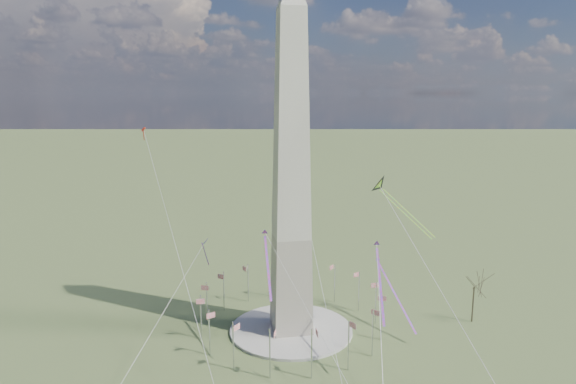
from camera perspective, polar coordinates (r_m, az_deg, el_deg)
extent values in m
plane|color=#505D2E|center=(156.36, 0.34, -15.17)|extent=(2000.00, 2000.00, 0.00)
cylinder|color=#B0A9A1|center=(156.19, 0.34, -15.04)|extent=(36.00, 36.00, 0.80)
cylinder|color=silver|center=(160.23, 9.72, -12.11)|extent=(0.36, 0.36, 13.00)
cube|color=red|center=(159.38, 9.62, -10.18)|extent=(2.40, 0.08, 1.50)
cylinder|color=silver|center=(168.26, 7.89, -10.91)|extent=(0.36, 0.36, 13.00)
cube|color=red|center=(167.29, 7.64, -9.09)|extent=(2.25, 0.99, 1.50)
cylinder|color=silver|center=(174.16, 5.21, -10.08)|extent=(0.36, 0.36, 13.00)
cube|color=red|center=(172.93, 4.86, -8.36)|extent=(1.75, 1.75, 1.50)
cylinder|color=silver|center=(177.29, 2.04, -9.65)|extent=(0.36, 0.36, 13.00)
cube|color=red|center=(175.71, 1.63, -8.00)|extent=(0.99, 2.25, 1.50)
cylinder|color=silver|center=(177.32, -1.28, -9.64)|extent=(0.36, 0.36, 13.00)
cube|color=red|center=(175.33, -1.71, -8.05)|extent=(0.08, 2.40, 1.50)
cylinder|color=silver|center=(174.24, -4.45, -10.05)|extent=(0.36, 0.36, 13.00)
cube|color=red|center=(171.84, -4.86, -8.48)|extent=(0.99, 2.25, 1.50)
cylinder|color=silver|center=(168.38, -7.15, -10.87)|extent=(0.36, 0.36, 13.00)
cube|color=red|center=(165.59, -7.49, -9.30)|extent=(1.75, 1.75, 1.50)
cylinder|color=silver|center=(160.38, -9.00, -12.07)|extent=(0.36, 0.36, 13.00)
cube|color=red|center=(157.27, -9.23, -10.46)|extent=(2.25, 0.99, 1.50)
cylinder|color=silver|center=(151.24, -9.65, -13.56)|extent=(0.36, 0.36, 13.00)
cube|color=red|center=(147.93, -9.70, -11.89)|extent=(2.40, 0.08, 1.50)
cylinder|color=silver|center=(142.25, -8.74, -15.17)|extent=(0.36, 0.36, 13.00)
cube|color=red|center=(138.93, -8.57, -13.41)|extent=(2.25, 0.99, 1.50)
cylinder|color=silver|center=(134.96, -6.10, -16.62)|extent=(0.36, 0.36, 13.00)
cube|color=red|center=(131.84, -5.70, -14.73)|extent=(1.75, 1.75, 1.50)
cylinder|color=silver|center=(130.83, -2.03, -17.50)|extent=(0.36, 0.36, 13.00)
cube|color=red|center=(128.11, -1.46, -15.48)|extent=(0.99, 2.25, 1.50)
cylinder|color=silver|center=(130.79, 2.63, -17.52)|extent=(0.36, 0.36, 13.00)
cube|color=red|center=(128.63, 3.24, -15.38)|extent=(0.08, 2.40, 1.50)
cylinder|color=silver|center=(134.86, 6.73, -16.65)|extent=(0.36, 0.36, 13.00)
cube|color=red|center=(133.26, 7.22, -14.48)|extent=(0.99, 2.25, 1.50)
cylinder|color=silver|center=(142.11, 9.39, -15.22)|extent=(0.36, 0.36, 13.00)
cube|color=red|center=(140.96, 9.69, -13.08)|extent=(1.75, 1.75, 1.50)
cylinder|color=silver|center=(151.08, 10.34, -13.61)|extent=(0.36, 0.36, 13.00)
cube|color=red|center=(150.18, 10.43, -11.56)|extent=(2.25, 0.99, 1.50)
cylinder|color=#433A29|center=(169.37, 19.86, -11.66)|extent=(0.44, 0.44, 11.21)
cube|color=#DBB40B|center=(159.45, 13.24, -2.24)|extent=(11.73, 13.97, 12.49)
cube|color=#DBB40B|center=(157.46, 12.87, -2.39)|extent=(11.73, 13.97, 12.49)
cube|color=navy|center=(154.48, -9.21, -5.51)|extent=(2.03, 2.95, 2.24)
cube|color=#F0264E|center=(155.56, -9.17, -6.81)|extent=(2.08, 2.29, 7.71)
cube|color=#F0264E|center=(132.80, 10.21, -10.09)|extent=(5.71, 20.05, 12.87)
cube|color=#F0264E|center=(134.10, -2.26, -8.30)|extent=(1.79, 18.28, 11.45)
cube|color=#F0264E|center=(157.14, 11.96, -11.30)|extent=(3.92, 21.67, 13.68)
cube|color=red|center=(176.18, -15.77, 6.72)|extent=(1.63, 1.48, 1.64)
cube|color=red|center=(176.31, -15.74, 6.14)|extent=(0.26, 1.41, 3.75)
cube|color=silver|center=(183.76, -0.31, 8.66)|extent=(1.23, 2.02, 1.70)
cube|color=silver|center=(183.84, -0.31, 8.08)|extent=(0.78, 1.45, 3.90)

